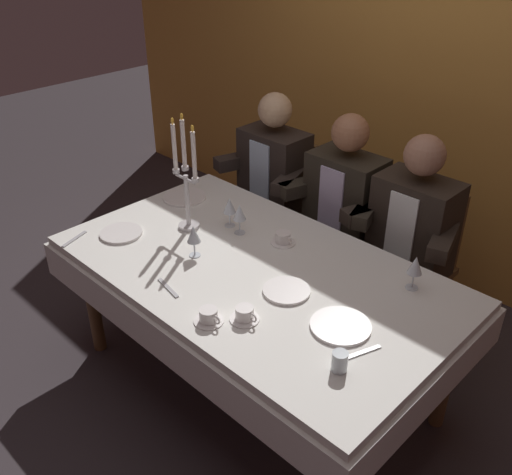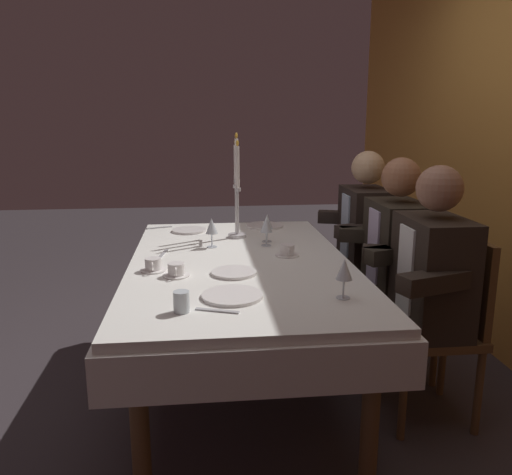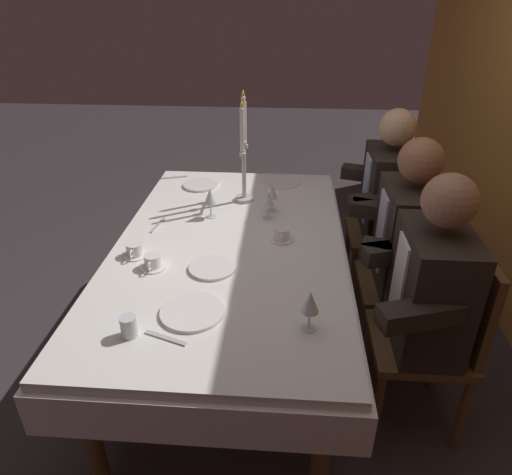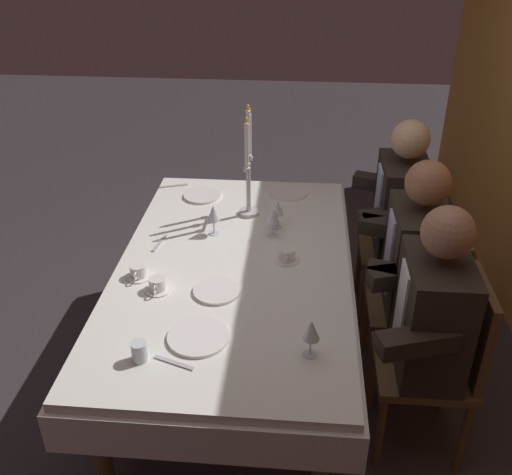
{
  "view_description": "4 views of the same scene",
  "coord_description": "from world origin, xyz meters",
  "px_view_note": "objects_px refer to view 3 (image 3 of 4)",
  "views": [
    {
      "loc": [
        1.57,
        -1.6,
        2.23
      ],
      "look_at": [
        -0.12,
        0.13,
        0.79
      ],
      "focal_mm": 40.06,
      "sensor_mm": 36.0,
      "label": 1
    },
    {
      "loc": [
        2.53,
        -0.19,
        1.45
      ],
      "look_at": [
        -0.0,
        0.08,
        0.85
      ],
      "focal_mm": 36.25,
      "sensor_mm": 36.0,
      "label": 2
    },
    {
      "loc": [
        1.96,
        0.27,
        1.85
      ],
      "look_at": [
        0.01,
        0.13,
        0.78
      ],
      "focal_mm": 32.62,
      "sensor_mm": 36.0,
      "label": 3
    },
    {
      "loc": [
        2.33,
        0.31,
        2.25
      ],
      "look_at": [
        -0.1,
        0.1,
        0.83
      ],
      "focal_mm": 40.97,
      "sensor_mm": 36.0,
      "label": 4
    }
  ],
  "objects_px": {
    "coffee_cup_2": "(135,250)",
    "seated_diner_2": "(432,289)",
    "dinner_plate_3": "(192,312)",
    "water_tumbler_0": "(129,326)",
    "dinner_plate_1": "(201,185)",
    "seated_diner_1": "(408,237)",
    "wine_glass_2": "(210,197)",
    "candelabra": "(244,158)",
    "seated_diner_0": "(389,193)",
    "wine_glass_1": "(310,303)",
    "wine_glass_3": "(268,199)",
    "dinner_plate_0": "(212,267)",
    "dining_table": "(230,263)",
    "dinner_plate_2": "(281,182)",
    "coffee_cup_1": "(153,262)",
    "wine_glass_0": "(272,192)",
    "coffee_cup_0": "(282,235)"
  },
  "relations": [
    {
      "from": "dinner_plate_3",
      "to": "water_tumbler_0",
      "type": "distance_m",
      "value": 0.25
    },
    {
      "from": "dinner_plate_0",
      "to": "seated_diner_2",
      "type": "xyz_separation_m",
      "value": [
        0.08,
        0.93,
        -0.01
      ]
    },
    {
      "from": "coffee_cup_2",
      "to": "seated_diner_2",
      "type": "distance_m",
      "value": 1.32
    },
    {
      "from": "coffee_cup_1",
      "to": "seated_diner_2",
      "type": "distance_m",
      "value": 1.2
    },
    {
      "from": "wine_glass_2",
      "to": "seated_diner_2",
      "type": "bearing_deg",
      "value": 59.7
    },
    {
      "from": "wine_glass_0",
      "to": "water_tumbler_0",
      "type": "height_order",
      "value": "wine_glass_0"
    },
    {
      "from": "water_tumbler_0",
      "to": "dining_table",
      "type": "bearing_deg",
      "value": 158.8
    },
    {
      "from": "dinner_plate_3",
      "to": "coffee_cup_1",
      "type": "bearing_deg",
      "value": -142.75
    },
    {
      "from": "dinner_plate_1",
      "to": "dinner_plate_2",
      "type": "relative_size",
      "value": 0.88
    },
    {
      "from": "dining_table",
      "to": "wine_glass_1",
      "type": "relative_size",
      "value": 11.83
    },
    {
      "from": "dinner_plate_0",
      "to": "coffee_cup_1",
      "type": "bearing_deg",
      "value": -88.63
    },
    {
      "from": "dinner_plate_1",
      "to": "wine_glass_3",
      "type": "bearing_deg",
      "value": 45.87
    },
    {
      "from": "dining_table",
      "to": "candelabra",
      "type": "bearing_deg",
      "value": 177.35
    },
    {
      "from": "dinner_plate_3",
      "to": "wine_glass_2",
      "type": "xyz_separation_m",
      "value": [
        -0.83,
        -0.06,
        0.11
      ]
    },
    {
      "from": "seated_diner_1",
      "to": "coffee_cup_1",
      "type": "bearing_deg",
      "value": -72.28
    },
    {
      "from": "wine_glass_1",
      "to": "wine_glass_2",
      "type": "relative_size",
      "value": 1.0
    },
    {
      "from": "candelabra",
      "to": "seated_diner_1",
      "type": "relative_size",
      "value": 0.5
    },
    {
      "from": "coffee_cup_1",
      "to": "seated_diner_1",
      "type": "relative_size",
      "value": 0.11
    },
    {
      "from": "dinner_plate_2",
      "to": "seated_diner_0",
      "type": "height_order",
      "value": "seated_diner_0"
    },
    {
      "from": "dinner_plate_1",
      "to": "seated_diner_1",
      "type": "relative_size",
      "value": 0.18
    },
    {
      "from": "coffee_cup_2",
      "to": "dining_table",
      "type": "bearing_deg",
      "value": 109.63
    },
    {
      "from": "dining_table",
      "to": "wine_glass_3",
      "type": "bearing_deg",
      "value": 148.47
    },
    {
      "from": "coffee_cup_0",
      "to": "coffee_cup_1",
      "type": "xyz_separation_m",
      "value": [
        0.29,
        -0.56,
        0.0
      ]
    },
    {
      "from": "seated_diner_1",
      "to": "seated_diner_2",
      "type": "distance_m",
      "value": 0.45
    },
    {
      "from": "dinner_plate_0",
      "to": "coffee_cup_1",
      "type": "distance_m",
      "value": 0.26
    },
    {
      "from": "dinner_plate_1",
      "to": "coffee_cup_2",
      "type": "distance_m",
      "value": 0.87
    },
    {
      "from": "dinner_plate_0",
      "to": "water_tumbler_0",
      "type": "bearing_deg",
      "value": -26.14
    },
    {
      "from": "dinner_plate_2",
      "to": "wine_glass_2",
      "type": "distance_m",
      "value": 0.64
    },
    {
      "from": "dinner_plate_0",
      "to": "coffee_cup_2",
      "type": "distance_m",
      "value": 0.39
    },
    {
      "from": "candelabra",
      "to": "seated_diner_0",
      "type": "xyz_separation_m",
      "value": [
        -0.18,
        0.86,
        -0.26
      ]
    },
    {
      "from": "water_tumbler_0",
      "to": "coffee_cup_1",
      "type": "xyz_separation_m",
      "value": [
        -0.45,
        -0.04,
        -0.01
      ]
    },
    {
      "from": "seated_diner_2",
      "to": "dinner_plate_2",
      "type": "bearing_deg",
      "value": -149.37
    },
    {
      "from": "wine_glass_1",
      "to": "water_tumbler_0",
      "type": "height_order",
      "value": "wine_glass_1"
    },
    {
      "from": "water_tumbler_0",
      "to": "coffee_cup_2",
      "type": "distance_m",
      "value": 0.57
    },
    {
      "from": "dinner_plate_3",
      "to": "seated_diner_2",
      "type": "xyz_separation_m",
      "value": [
        -0.24,
        0.96,
        -0.01
      ]
    },
    {
      "from": "dining_table",
      "to": "wine_glass_0",
      "type": "distance_m",
      "value": 0.48
    },
    {
      "from": "dinner_plate_2",
      "to": "wine_glass_2",
      "type": "height_order",
      "value": "wine_glass_2"
    },
    {
      "from": "dinner_plate_1",
      "to": "seated_diner_1",
      "type": "distance_m",
      "value": 1.29
    },
    {
      "from": "dining_table",
      "to": "wine_glass_2",
      "type": "distance_m",
      "value": 0.39
    },
    {
      "from": "coffee_cup_2",
      "to": "seated_diner_2",
      "type": "relative_size",
      "value": 0.11
    },
    {
      "from": "dining_table",
      "to": "dinner_plate_0",
      "type": "relative_size",
      "value": 9.21
    },
    {
      "from": "dinner_plate_1",
      "to": "water_tumbler_0",
      "type": "relative_size",
      "value": 2.7
    },
    {
      "from": "coffee_cup_0",
      "to": "water_tumbler_0",
      "type": "bearing_deg",
      "value": -34.98
    },
    {
      "from": "coffee_cup_2",
      "to": "seated_diner_0",
      "type": "distance_m",
      "value": 1.56
    },
    {
      "from": "wine_glass_3",
      "to": "coffee_cup_2",
      "type": "xyz_separation_m",
      "value": [
        0.43,
        -0.59,
        -0.09
      ]
    },
    {
      "from": "wine_glass_2",
      "to": "coffee_cup_1",
      "type": "bearing_deg",
      "value": -18.55
    },
    {
      "from": "wine_glass_1",
      "to": "coffee_cup_2",
      "type": "height_order",
      "value": "wine_glass_1"
    },
    {
      "from": "dinner_plate_0",
      "to": "dinner_plate_2",
      "type": "distance_m",
      "value": 1.07
    },
    {
      "from": "wine_glass_0",
      "to": "dinner_plate_2",
      "type": "bearing_deg",
      "value": 174.69
    },
    {
      "from": "wine_glass_2",
      "to": "seated_diner_2",
      "type": "relative_size",
      "value": 0.13
    }
  ]
}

